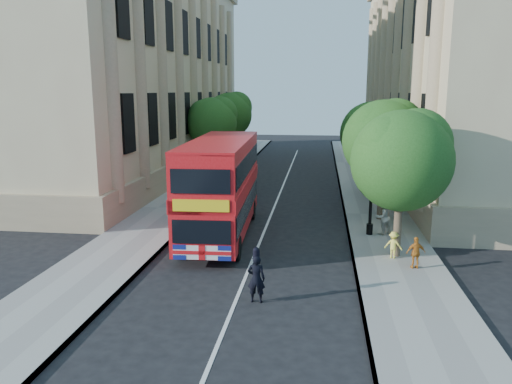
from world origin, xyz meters
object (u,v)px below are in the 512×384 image
(double_decker_bus, at_px, (221,185))
(box_van, at_px, (236,175))
(police_constable, at_px, (256,279))
(woman_pedestrian, at_px, (383,217))
(lamp_post, at_px, (372,184))

(double_decker_bus, bearing_deg, box_van, 93.30)
(double_decker_bus, relative_size, box_van, 2.15)
(double_decker_bus, bearing_deg, police_constable, -72.85)
(box_van, xyz_separation_m, police_constable, (3.58, -17.09, -0.43))
(double_decker_bus, bearing_deg, woman_pedestrian, 3.84)
(lamp_post, relative_size, woman_pedestrian, 3.08)
(police_constable, bearing_deg, woman_pedestrian, -121.18)
(lamp_post, distance_m, police_constable, 9.26)
(police_constable, bearing_deg, lamp_post, -118.24)
(box_van, relative_size, woman_pedestrian, 2.71)
(lamp_post, bearing_deg, double_decker_bus, -173.91)
(lamp_post, height_order, double_decker_bus, lamp_post)
(woman_pedestrian, bearing_deg, box_van, -77.50)
(box_van, xyz_separation_m, woman_pedestrian, (8.51, -9.00, -0.27))
(lamp_post, xyz_separation_m, police_constable, (-4.33, -8.00, -1.71))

